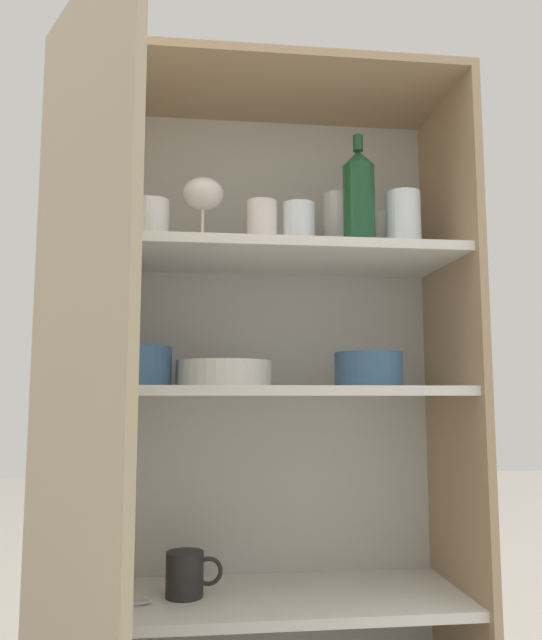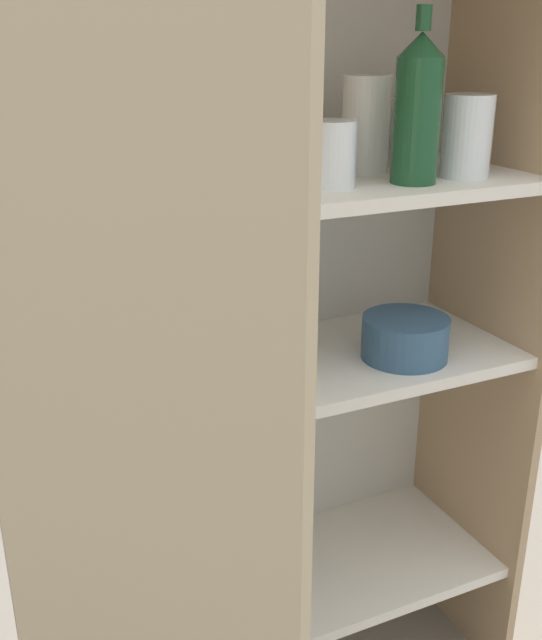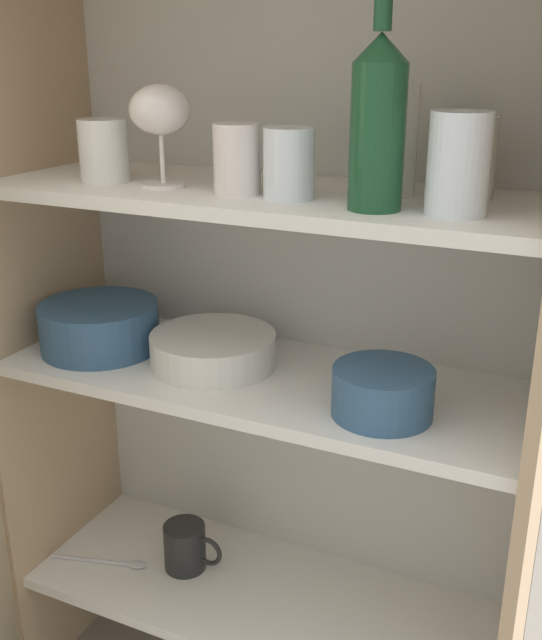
# 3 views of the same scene
# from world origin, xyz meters

# --- Properties ---
(cupboard_back_panel) EXTENTS (0.87, 0.02, 1.33)m
(cupboard_back_panel) POSITION_xyz_m (0.00, 0.31, 0.67)
(cupboard_back_panel) COLOR silver
(cupboard_back_panel) RESTS_ON ground_plane
(cupboard_side_left) EXTENTS (0.02, 0.34, 1.33)m
(cupboard_side_left) POSITION_xyz_m (-0.43, 0.15, 0.67)
(cupboard_side_left) COLOR tan
(cupboard_side_left) RESTS_ON ground_plane
(cupboard_side_right) EXTENTS (0.02, 0.34, 1.33)m
(cupboard_side_right) POSITION_xyz_m (0.43, 0.15, 0.67)
(cupboard_side_right) COLOR tan
(cupboard_side_right) RESTS_ON ground_plane
(shelf_board_lower) EXTENTS (0.83, 0.31, 0.02)m
(shelf_board_lower) POSITION_xyz_m (0.00, 0.15, 0.23)
(shelf_board_lower) COLOR white
(shelf_board_middle) EXTENTS (0.83, 0.31, 0.02)m
(shelf_board_middle) POSITION_xyz_m (0.00, 0.15, 0.66)
(shelf_board_middle) COLOR white
(shelf_board_upper) EXTENTS (0.83, 0.31, 0.02)m
(shelf_board_upper) POSITION_xyz_m (0.00, 0.15, 0.95)
(shelf_board_upper) COLOR white
(tumbler_glass_0) EXTENTS (0.07, 0.07, 0.10)m
(tumbler_glass_0) POSITION_xyz_m (-0.01, 0.10, 1.01)
(tumbler_glass_0) COLOR silver
(tumbler_glass_0) RESTS_ON shelf_board_upper
(tumbler_glass_1) EXTENTS (0.08, 0.08, 0.12)m
(tumbler_glass_1) POSITION_xyz_m (0.30, 0.08, 1.03)
(tumbler_glass_1) COLOR white
(tumbler_glass_1) RESTS_ON shelf_board_upper
(tumbler_glass_2) EXTENTS (0.08, 0.08, 0.11)m
(tumbler_glass_2) POSITION_xyz_m (0.28, 0.21, 1.02)
(tumbler_glass_2) COLOR white
(tumbler_glass_2) RESTS_ON shelf_board_upper
(tumbler_glass_3) EXTENTS (0.08, 0.08, 0.09)m
(tumbler_glass_3) POSITION_xyz_m (-0.24, 0.11, 1.01)
(tumbler_glass_3) COLOR white
(tumbler_glass_3) RESTS_ON shelf_board_upper
(tumbler_glass_4) EXTENTS (0.07, 0.07, 0.09)m
(tumbler_glass_4) POSITION_xyz_m (0.07, 0.10, 1.01)
(tumbler_glass_4) COLOR white
(tumbler_glass_4) RESTS_ON shelf_board_upper
(tumbler_glass_5) EXTENTS (0.08, 0.08, 0.15)m
(tumbler_glass_5) POSITION_xyz_m (0.18, 0.19, 1.04)
(tumbler_glass_5) COLOR white
(tumbler_glass_5) RESTS_ON shelf_board_upper
(wine_glass_0) EXTENTS (0.09, 0.09, 0.15)m
(wine_glass_0) POSITION_xyz_m (-0.14, 0.10, 1.07)
(wine_glass_0) COLOR silver
(wine_glass_0) RESTS_ON shelf_board_upper
(wine_bottle) EXTENTS (0.07, 0.07, 0.25)m
(wine_bottle) POSITION_xyz_m (0.20, 0.08, 1.07)
(wine_bottle) COLOR #194728
(wine_bottle) RESTS_ON shelf_board_upper
(plate_stack_white) EXTENTS (0.20, 0.20, 0.05)m
(plate_stack_white) POSITION_xyz_m (-0.09, 0.15, 0.70)
(plate_stack_white) COLOR silver
(plate_stack_white) RESTS_ON shelf_board_middle
(mixing_bowl_large) EXTENTS (0.20, 0.20, 0.08)m
(mixing_bowl_large) POSITION_xyz_m (-0.30, 0.13, 0.71)
(mixing_bowl_large) COLOR #33567A
(mixing_bowl_large) RESTS_ON shelf_board_middle
(serving_bowl_small) EXTENTS (0.14, 0.14, 0.07)m
(serving_bowl_small) POSITION_xyz_m (0.22, 0.10, 0.71)
(serving_bowl_small) COLOR #33567A
(serving_bowl_small) RESTS_ON shelf_board_middle
(coffee_mug_primary) EXTENTS (0.12, 0.08, 0.09)m
(coffee_mug_primary) POSITION_xyz_m (-0.16, 0.16, 0.29)
(coffee_mug_primary) COLOR black
(coffee_mug_primary) RESTS_ON shelf_board_lower
(serving_spoon) EXTENTS (0.18, 0.06, 0.01)m
(serving_spoon) POSITION_xyz_m (-0.30, 0.10, 0.25)
(serving_spoon) COLOR silver
(serving_spoon) RESTS_ON shelf_board_lower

